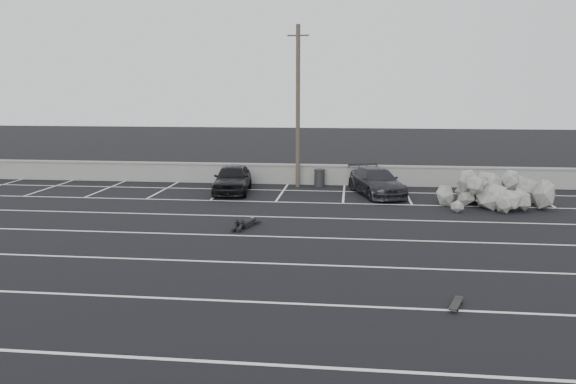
# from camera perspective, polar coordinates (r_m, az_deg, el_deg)

# --- Properties ---
(ground) EXTENTS (120.00, 120.00, 0.00)m
(ground) POSITION_cam_1_polar(r_m,az_deg,el_deg) (16.68, -8.91, -6.95)
(ground) COLOR black
(ground) RESTS_ON ground
(seawall) EXTENTS (50.00, 0.45, 1.06)m
(seawall) POSITION_cam_1_polar(r_m,az_deg,el_deg) (29.98, -1.89, 1.91)
(seawall) COLOR gray
(seawall) RESTS_ON ground
(stall_lines) EXTENTS (36.00, 20.05, 0.01)m
(stall_lines) POSITION_cam_1_polar(r_m,az_deg,el_deg) (20.82, -5.93, -3.40)
(stall_lines) COLOR silver
(stall_lines) RESTS_ON ground
(car_left) EXTENTS (2.00, 4.21, 1.39)m
(car_left) POSITION_cam_1_polar(r_m,az_deg,el_deg) (27.40, -5.66, 1.38)
(car_left) COLOR black
(car_left) RESTS_ON ground
(car_right) EXTENTS (3.05, 4.73, 1.28)m
(car_right) POSITION_cam_1_polar(r_m,az_deg,el_deg) (26.94, 8.98, 1.03)
(car_right) COLOR #222228
(car_right) RESTS_ON ground
(utility_pole) EXTENTS (1.08, 0.22, 8.13)m
(utility_pole) POSITION_cam_1_polar(r_m,az_deg,el_deg) (28.69, 1.01, 8.70)
(utility_pole) COLOR #4C4238
(utility_pole) RESTS_ON ground
(trash_bin) EXTENTS (0.77, 0.77, 0.90)m
(trash_bin) POSITION_cam_1_polar(r_m,az_deg,el_deg) (29.09, 3.22, 1.46)
(trash_bin) COLOR #232326
(trash_bin) RESTS_ON ground
(riprap_pile) EXTENTS (5.18, 3.67, 1.39)m
(riprap_pile) POSITION_cam_1_polar(r_m,az_deg,el_deg) (25.70, 20.70, -0.29)
(riprap_pile) COLOR gray
(riprap_pile) RESTS_ON ground
(person) EXTENTS (1.73, 2.52, 0.43)m
(person) POSITION_cam_1_polar(r_m,az_deg,el_deg) (20.70, -4.14, -2.84)
(person) COLOR black
(person) RESTS_ON ground
(skateboard) EXTENTS (0.43, 0.76, 0.09)m
(skateboard) POSITION_cam_1_polar(r_m,az_deg,el_deg) (13.68, 16.67, -10.87)
(skateboard) COLOR black
(skateboard) RESTS_ON ground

